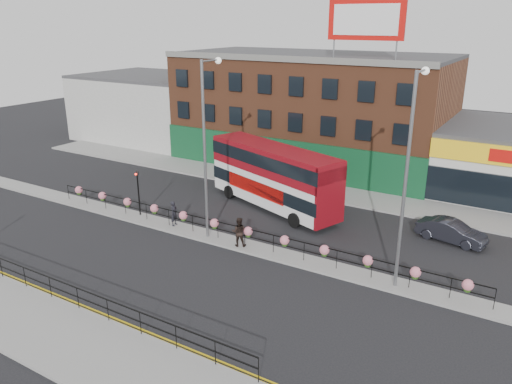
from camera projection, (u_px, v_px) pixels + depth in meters
The scene contains 18 objects.
ground at pixel (231, 243), 31.09m from camera, with size 120.00×120.00×0.00m, color black.
south_pavement at pixel (76, 343), 21.35m from camera, with size 60.00×4.00×0.15m, color gray.
north_pavement at pixel (313, 189), 40.78m from camera, with size 60.00×4.00×0.15m, color gray.
median at pixel (231, 242), 31.07m from camera, with size 60.00×1.60×0.15m, color gray.
yellow_line_inner at pixel (116, 319), 23.24m from camera, with size 60.00×0.10×0.01m, color gold.
yellow_line_outer at pixel (113, 321), 23.09m from camera, with size 60.00×0.10×0.01m, color gold.
brick_building at pixel (312, 109), 47.52m from camera, with size 25.00×12.21×10.30m.
warehouse_west at pixel (153, 107), 57.91m from camera, with size 15.50×12.00×7.30m.
billboard at pixel (366, 20), 37.69m from camera, with size 6.00×0.29×4.40m.
median_railing at pixel (231, 228), 30.75m from camera, with size 30.04×0.56×1.23m.
south_railing at pixel (77, 293), 23.58m from camera, with size 20.04×0.05×1.12m.
double_decker_bus at pixel (274, 171), 36.00m from camera, with size 11.69×6.48×4.64m.
car at pixel (451, 231), 31.13m from camera, with size 4.40×2.20×1.38m, color #23242D.
pedestrian_a at pixel (174, 213), 33.19m from camera, with size 0.50×0.68×1.70m, color black.
pedestrian_b at pixel (239, 232), 30.14m from camera, with size 1.10×1.01×1.83m, color black.
lamp_column_west at pixel (207, 135), 29.87m from camera, with size 0.39×1.92×10.95m.
lamp_column_east at pixel (409, 164), 24.00m from camera, with size 0.39×1.92×10.94m.
traffic_light_median at pixel (138, 183), 34.50m from camera, with size 0.15×0.28×3.65m.
Camera 1 is at (15.94, -23.47, 13.20)m, focal length 35.00 mm.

